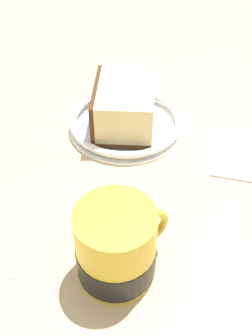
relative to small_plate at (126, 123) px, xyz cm
name	(u,v)px	position (x,y,z in cm)	size (l,w,h in cm)	color
ground_plane	(107,176)	(9.45, 0.57, -1.95)	(145.36, 145.36, 2.08)	tan
small_plate	(126,123)	(0.00, 0.00, 0.00)	(16.63, 16.63, 1.84)	white
cake_slice	(124,105)	(0.07, -0.26, 3.03)	(13.11, 10.88, 6.10)	#472814
tea_mug	(117,248)	(23.12, 6.77, 2.97)	(9.05, 8.14, 8.79)	gold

